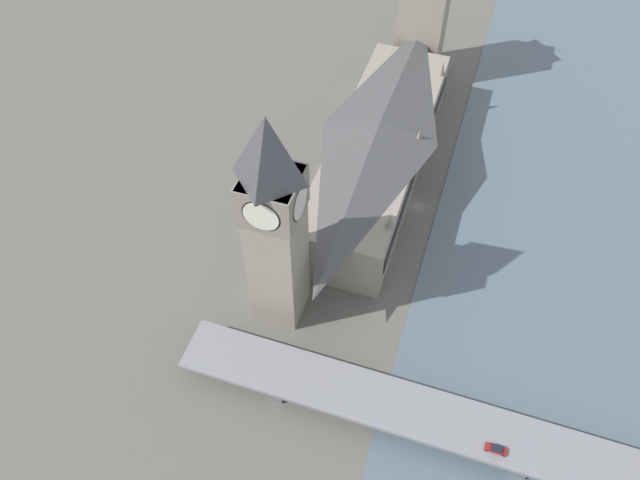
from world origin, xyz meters
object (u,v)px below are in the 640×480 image
parliament_hall (378,150)px  clock_tower (274,222)px  road_bridge (526,446)px  car_southbound_lead (496,449)px  victoria_tower (424,12)px

parliament_hall → clock_tower: size_ratio=1.37×
road_bridge → parliament_hall: bearing=-54.0°
road_bridge → car_southbound_lead: 7.69m
victoria_tower → parliament_hall: bearing=90.1°
parliament_hall → car_southbound_lead: bearing=121.4°
clock_tower → victoria_tower: 113.43m
parliament_hall → victoria_tower: size_ratio=1.64×
victoria_tower → car_southbound_lead: 146.47m
parliament_hall → road_bridge: bearing=126.0°
road_bridge → car_southbound_lead: (6.63, 3.48, 1.73)m
clock_tower → car_southbound_lead: size_ratio=13.87×
car_southbound_lead → parliament_hall: bearing=-58.6°
parliament_hall → car_southbound_lead: 93.59m
road_bridge → car_southbound_lead: size_ratio=35.01×
parliament_hall → victoria_tower: (0.06, -57.05, 13.79)m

